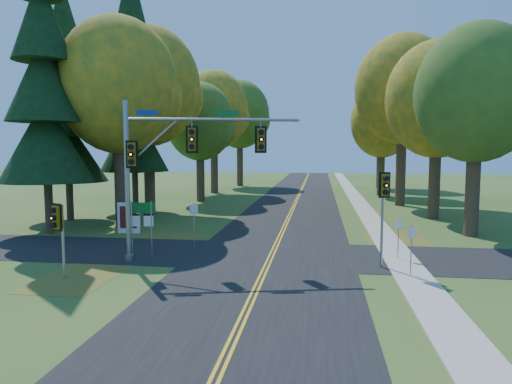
# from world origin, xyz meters

# --- Properties ---
(ground) EXTENTS (160.00, 160.00, 0.00)m
(ground) POSITION_xyz_m (0.00, 0.00, 0.00)
(ground) COLOR #2B4D1B
(ground) RESTS_ON ground
(road_main) EXTENTS (8.00, 160.00, 0.02)m
(road_main) POSITION_xyz_m (0.00, 0.00, 0.01)
(road_main) COLOR black
(road_main) RESTS_ON ground
(road_cross) EXTENTS (60.00, 6.00, 0.02)m
(road_cross) POSITION_xyz_m (0.00, 2.00, 0.01)
(road_cross) COLOR black
(road_cross) RESTS_ON ground
(centerline_left) EXTENTS (0.10, 160.00, 0.01)m
(centerline_left) POSITION_xyz_m (-0.10, 0.00, 0.03)
(centerline_left) COLOR gold
(centerline_left) RESTS_ON road_main
(centerline_right) EXTENTS (0.10, 160.00, 0.01)m
(centerline_right) POSITION_xyz_m (0.10, 0.00, 0.03)
(centerline_right) COLOR gold
(centerline_right) RESTS_ON road_main
(sidewalk_east) EXTENTS (1.60, 160.00, 0.06)m
(sidewalk_east) POSITION_xyz_m (6.20, 0.00, 0.03)
(sidewalk_east) COLOR #9E998E
(sidewalk_east) RESTS_ON ground
(leaf_patch_w_near) EXTENTS (4.00, 6.00, 0.00)m
(leaf_patch_w_near) POSITION_xyz_m (-6.50, 4.00, 0.01)
(leaf_patch_w_near) COLOR brown
(leaf_patch_w_near) RESTS_ON ground
(leaf_patch_e) EXTENTS (3.50, 8.00, 0.00)m
(leaf_patch_e) POSITION_xyz_m (6.80, 6.00, 0.01)
(leaf_patch_e) COLOR brown
(leaf_patch_e) RESTS_ON ground
(leaf_patch_w_far) EXTENTS (3.00, 5.00, 0.00)m
(leaf_patch_w_far) POSITION_xyz_m (-7.50, -3.00, 0.01)
(leaf_patch_w_far) COLOR brown
(leaf_patch_w_far) RESTS_ON ground
(tree_w_a) EXTENTS (8.00, 8.00, 14.15)m
(tree_w_a) POSITION_xyz_m (-11.13, 9.38, 9.49)
(tree_w_a) COLOR #38281C
(tree_w_a) RESTS_ON ground
(tree_e_a) EXTENTS (7.20, 7.20, 12.73)m
(tree_e_a) POSITION_xyz_m (11.57, 8.77, 8.53)
(tree_e_a) COLOR #38281C
(tree_e_a) RESTS_ON ground
(tree_w_b) EXTENTS (8.60, 8.60, 15.38)m
(tree_w_b) POSITION_xyz_m (-11.72, 16.29, 10.37)
(tree_w_b) COLOR #38281C
(tree_w_b) RESTS_ON ground
(tree_e_b) EXTENTS (7.60, 7.60, 13.33)m
(tree_e_b) POSITION_xyz_m (10.97, 15.58, 8.90)
(tree_e_b) COLOR #38281C
(tree_e_b) RESTS_ON ground
(tree_w_c) EXTENTS (6.80, 6.80, 11.91)m
(tree_w_c) POSITION_xyz_m (-9.54, 24.47, 7.94)
(tree_w_c) COLOR #38281C
(tree_w_c) RESTS_ON ground
(tree_e_c) EXTENTS (8.80, 8.80, 15.79)m
(tree_e_c) POSITION_xyz_m (9.88, 23.69, 10.66)
(tree_e_c) COLOR #38281C
(tree_e_c) RESTS_ON ground
(tree_w_d) EXTENTS (8.20, 8.20, 14.56)m
(tree_w_d) POSITION_xyz_m (-10.13, 33.18, 9.78)
(tree_w_d) COLOR #38281C
(tree_w_d) RESTS_ON ground
(tree_e_d) EXTENTS (7.00, 7.00, 12.32)m
(tree_e_d) POSITION_xyz_m (9.26, 32.87, 8.24)
(tree_e_d) COLOR #38281C
(tree_e_d) RESTS_ON ground
(tree_w_e) EXTENTS (8.40, 8.40, 14.97)m
(tree_w_e) POSITION_xyz_m (-8.92, 44.09, 10.07)
(tree_w_e) COLOR #38281C
(tree_w_e) RESTS_ON ground
(tree_e_e) EXTENTS (7.80, 7.80, 13.74)m
(tree_e_e) POSITION_xyz_m (10.47, 43.58, 9.19)
(tree_e_e) COLOR #38281C
(tree_e_e) RESTS_ON ground
(pine_a) EXTENTS (5.60, 5.60, 19.48)m
(pine_a) POSITION_xyz_m (-14.50, 6.00, 9.18)
(pine_a) COLOR #38281C
(pine_a) RESTS_ON ground
(pine_b) EXTENTS (5.60, 5.60, 17.31)m
(pine_b) POSITION_xyz_m (-16.00, 11.00, 8.16)
(pine_b) COLOR #38281C
(pine_b) RESTS_ON ground
(pine_c) EXTENTS (5.60, 5.60, 20.56)m
(pine_c) POSITION_xyz_m (-13.00, 16.00, 9.69)
(pine_c) COLOR #38281C
(pine_c) RESTS_ON ground
(traffic_mast) EXTENTS (8.10, 2.30, 7.51)m
(traffic_mast) POSITION_xyz_m (-4.52, 0.17, 4.83)
(traffic_mast) COLOR gray
(traffic_mast) RESTS_ON ground
(east_signal_pole) EXTENTS (0.49, 0.57, 4.28)m
(east_signal_pole) POSITION_xyz_m (5.12, 0.09, 3.25)
(east_signal_pole) COLOR gray
(east_signal_pole) RESTS_ON ground
(ped_signal_pole) EXTENTS (0.47, 0.57, 3.12)m
(ped_signal_pole) POSITION_xyz_m (-8.07, -3.48, 2.32)
(ped_signal_pole) COLOR #97999F
(ped_signal_pole) RESTS_ON ground
(route_sign_cluster) EXTENTS (1.28, 0.28, 2.78)m
(route_sign_cluster) POSITION_xyz_m (-6.18, 0.52, 1.96)
(route_sign_cluster) COLOR gray
(route_sign_cluster) RESTS_ON ground
(info_kiosk) EXTENTS (1.40, 0.28, 1.92)m
(info_kiosk) POSITION_xyz_m (-9.54, 6.67, 0.96)
(info_kiosk) COLOR silver
(info_kiosk) RESTS_ON ground
(reg_sign_e_north) EXTENTS (0.38, 0.06, 1.98)m
(reg_sign_e_north) POSITION_xyz_m (6.10, 1.99, 1.36)
(reg_sign_e_north) COLOR gray
(reg_sign_e_north) RESTS_ON ground
(reg_sign_e_south) EXTENTS (0.40, 0.15, 2.13)m
(reg_sign_e_south) POSITION_xyz_m (6.13, -0.98, 1.46)
(reg_sign_e_south) COLOR gray
(reg_sign_e_south) RESTS_ON ground
(reg_sign_w) EXTENTS (0.47, 0.11, 2.46)m
(reg_sign_w) POSITION_xyz_m (-4.20, 2.73, 1.69)
(reg_sign_w) COLOR gray
(reg_sign_w) RESTS_ON ground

